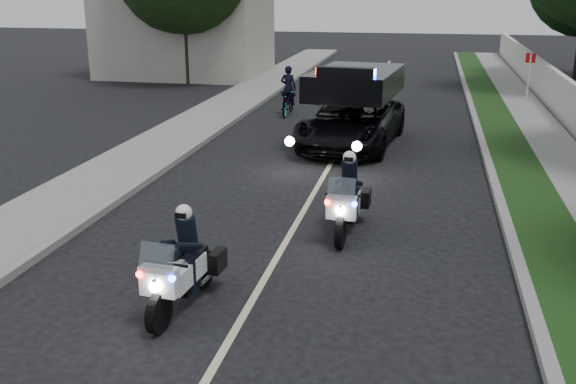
# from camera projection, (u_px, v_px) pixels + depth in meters

# --- Properties ---
(ground) EXTENTS (120.00, 120.00, 0.00)m
(ground) POSITION_uv_depth(u_px,v_px,m) (224.00, 349.00, 8.74)
(ground) COLOR black
(ground) RESTS_ON ground
(curb_right) EXTENTS (0.20, 60.00, 0.15)m
(curb_right) POSITION_uv_depth(u_px,v_px,m) (489.00, 166.00, 17.25)
(curb_right) COLOR gray
(curb_right) RESTS_ON ground
(grass_verge) EXTENTS (1.20, 60.00, 0.16)m
(grass_verge) POSITION_uv_depth(u_px,v_px,m) (517.00, 167.00, 17.11)
(grass_verge) COLOR #193814
(grass_verge) RESTS_ON ground
(sidewalk_right) EXTENTS (1.40, 60.00, 0.16)m
(sidewalk_right) POSITION_uv_depth(u_px,v_px,m) (571.00, 170.00, 16.86)
(sidewalk_right) COLOR gray
(sidewalk_right) RESTS_ON ground
(curb_left) EXTENTS (0.20, 60.00, 0.15)m
(curb_left) POSITION_uv_depth(u_px,v_px,m) (190.00, 150.00, 18.86)
(curb_left) COLOR gray
(curb_left) RESTS_ON ground
(sidewalk_left) EXTENTS (2.00, 60.00, 0.16)m
(sidewalk_left) POSITION_uv_depth(u_px,v_px,m) (153.00, 148.00, 19.07)
(sidewalk_left) COLOR gray
(sidewalk_left) RESTS_ON ground
(building_far) EXTENTS (8.00, 6.00, 7.00)m
(building_far) POSITION_uv_depth(u_px,v_px,m) (185.00, 6.00, 33.93)
(building_far) COLOR #A8A396
(building_far) RESTS_ON ground
(lane_marking) EXTENTS (0.12, 50.00, 0.01)m
(lane_marking) POSITION_uv_depth(u_px,v_px,m) (333.00, 160.00, 18.08)
(lane_marking) COLOR #BFB78C
(lane_marking) RESTS_ON ground
(police_moto_left) EXTENTS (0.80, 1.89, 1.57)m
(police_moto_left) POSITION_uv_depth(u_px,v_px,m) (185.00, 307.00, 9.90)
(police_moto_left) COLOR white
(police_moto_left) RESTS_ON ground
(police_moto_right) EXTENTS (0.70, 1.90, 1.60)m
(police_moto_right) POSITION_uv_depth(u_px,v_px,m) (346.00, 233.00, 12.84)
(police_moto_right) COLOR silver
(police_moto_right) RESTS_ON ground
(police_suv) EXTENTS (3.01, 5.56, 2.59)m
(police_suv) POSITION_uv_depth(u_px,v_px,m) (351.00, 146.00, 19.76)
(police_suv) COLOR black
(police_suv) RESTS_ON ground
(bicycle) EXTENTS (0.66, 1.82, 0.95)m
(bicycle) POSITION_uv_depth(u_px,v_px,m) (288.00, 115.00, 24.39)
(bicycle) COLOR black
(bicycle) RESTS_ON ground
(cyclist) EXTENTS (0.61, 0.45, 1.59)m
(cyclist) POSITION_uv_depth(u_px,v_px,m) (288.00, 115.00, 24.39)
(cyclist) COLOR black
(cyclist) RESTS_ON ground
(sign_post) EXTENTS (0.45, 0.45, 2.28)m
(sign_post) POSITION_uv_depth(u_px,v_px,m) (525.00, 113.00, 24.65)
(sign_post) COLOR red
(sign_post) RESTS_ON ground
(tree_right_e) EXTENTS (6.73, 6.73, 9.52)m
(tree_right_e) POSITION_uv_depth(u_px,v_px,m) (576.00, 79.00, 33.55)
(tree_right_e) COLOR #103411
(tree_right_e) RESTS_ON ground
(tree_left_near) EXTENTS (8.50, 8.50, 10.68)m
(tree_left_near) POSITION_uv_depth(u_px,v_px,m) (189.00, 83.00, 32.11)
(tree_left_near) COLOR #1B3712
(tree_left_near) RESTS_ON ground
(tree_left_far) EXTENTS (7.55, 7.55, 10.39)m
(tree_left_far) POSITION_uv_depth(u_px,v_px,m) (185.00, 81.00, 32.80)
(tree_left_far) COLOR #173310
(tree_left_far) RESTS_ON ground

